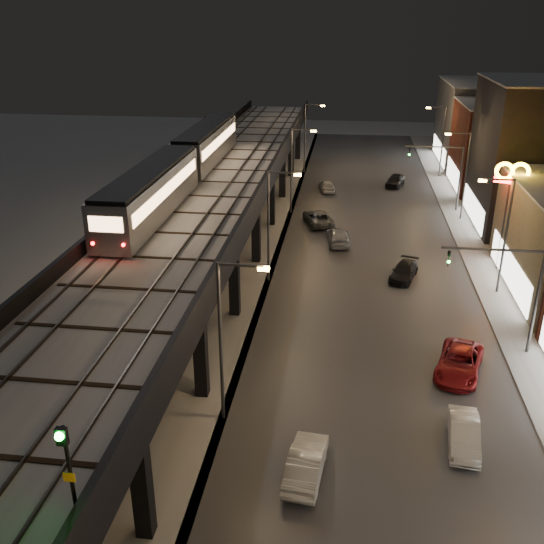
{
  "coord_description": "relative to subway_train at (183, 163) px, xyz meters",
  "views": [
    {
      "loc": [
        5.25,
        -12.95,
        19.9
      ],
      "look_at": [
        0.83,
        21.36,
        5.0
      ],
      "focal_mm": 40.0,
      "sensor_mm": 36.0,
      "label": 1
    }
  ],
  "objects": [
    {
      "name": "streetlight_left_1",
      "position": [
        8.07,
        -22.57,
        -3.03
      ],
      "size": [
        2.57,
        0.28,
        9.0
      ],
      "color": "#38383A",
      "rests_on": "ground"
    },
    {
      "name": "traffic_light_rig_b",
      "position": [
        24.34,
        16.43,
        -3.77
      ],
      "size": [
        6.1,
        0.34,
        7.0
      ],
      "color": "#38383A",
      "rests_on": "ground"
    },
    {
      "name": "rail_signal",
      "position": [
        6.4,
        -36.04,
        0.47
      ],
      "size": [
        0.34,
        0.43,
        2.98
      ],
      "color": "black",
      "rests_on": "viaduct_trackbed"
    },
    {
      "name": "streetlight_left_4",
      "position": [
        8.07,
        31.43,
        -3.03
      ],
      "size": [
        2.57,
        0.28,
        9.0
      ],
      "color": "#38383A",
      "rests_on": "ground"
    },
    {
      "name": "viaduct_parapet_far",
      "position": [
        -1.85,
        -3.57,
        -1.42
      ],
      "size": [
        0.3,
        100.0,
        1.1
      ],
      "primitive_type": "cube",
      "color": "black",
      "rests_on": "elevated_viaduct"
    },
    {
      "name": "building_f",
      "position": [
        32.49,
        40.43,
        -2.69
      ],
      "size": [
        12.2,
        16.2,
        11.16
      ],
      "color": "#48484A",
      "rests_on": "ground"
    },
    {
      "name": "car_mid_silver",
      "position": [
        10.93,
        9.9,
        -7.55
      ],
      "size": [
        3.81,
        5.62,
        1.43
      ],
      "primitive_type": "imported",
      "rotation": [
        0.0,
        0.0,
        3.45
      ],
      "color": "slate",
      "rests_on": "ground"
    },
    {
      "name": "streetlight_left_3",
      "position": [
        8.07,
        13.43,
        -3.03
      ],
      "size": [
        2.57,
        0.28,
        9.0
      ],
      "color": "#38383A",
      "rests_on": "ground"
    },
    {
      "name": "car_far_white",
      "position": [
        11.25,
        22.48,
        -7.57
      ],
      "size": [
        2.28,
        4.29,
        1.39
      ],
      "primitive_type": "imported",
      "rotation": [
        0.0,
        0.0,
        3.3
      ],
      "color": "silver",
      "rests_on": "ground"
    },
    {
      "name": "car_onc_white",
      "position": [
        18.57,
        -2.8,
        -7.66
      ],
      "size": [
        2.87,
        4.54,
        1.23
      ],
      "primitive_type": "imported",
      "rotation": [
        0.0,
        0.0,
        -0.29
      ],
      "color": "black",
      "rests_on": "ground"
    },
    {
      "name": "sidewalk_right",
      "position": [
        26.0,
        -0.57,
        -8.2
      ],
      "size": [
        4.0,
        120.0,
        0.14
      ],
      "primitive_type": "cube",
      "color": "#9FA1A8",
      "rests_on": "ground"
    },
    {
      "name": "traffic_light_rig_a",
      "position": [
        24.34,
        -13.57,
        -3.77
      ],
      "size": [
        6.1,
        0.34,
        7.0
      ],
      "color": "#38383A",
      "rests_on": "ground"
    },
    {
      "name": "under_viaduct_pavement",
      "position": [
        2.5,
        -0.57,
        -8.24
      ],
      "size": [
        11.0,
        120.0,
        0.06
      ],
      "primitive_type": "cube",
      "color": "#9FA1A8",
      "rests_on": "ground"
    },
    {
      "name": "car_onc_silver",
      "position": [
        20.05,
        -23.24,
        -7.6
      ],
      "size": [
        1.83,
        4.2,
        1.34
      ],
      "primitive_type": "imported",
      "rotation": [
        0.0,
        0.0,
        -0.1
      ],
      "color": "silver",
      "rests_on": "ground"
    },
    {
      "name": "car_mid_dark",
      "position": [
        13.07,
        4.67,
        -7.57
      ],
      "size": [
        2.46,
        4.99,
        1.4
      ],
      "primitive_type": "imported",
      "rotation": [
        0.0,
        0.0,
        3.25
      ],
      "color": "#999FA8",
      "rests_on": "ground"
    },
    {
      "name": "building_e",
      "position": [
        32.49,
        26.43,
        -3.19
      ],
      "size": [
        12.2,
        12.2,
        10.16
      ],
      "color": "maroon",
      "rests_on": "ground"
    },
    {
      "name": "streetlight_right_2",
      "position": [
        25.23,
        -4.57,
        -3.03
      ],
      "size": [
        2.56,
        0.28,
        9.0
      ],
      "color": "#38383A",
      "rests_on": "ground"
    },
    {
      "name": "streetlight_left_2",
      "position": [
        8.07,
        -4.57,
        -3.03
      ],
      "size": [
        2.57,
        0.28,
        9.0
      ],
      "color": "#38383A",
      "rests_on": "ground"
    },
    {
      "name": "streetlight_right_3",
      "position": [
        25.23,
        13.43,
        -3.03
      ],
      "size": [
        2.56,
        0.28,
        9.0
      ],
      "color": "#38383A",
      "rests_on": "ground"
    },
    {
      "name": "viaduct_parapet_streetside",
      "position": [
        6.85,
        -3.57,
        -1.42
      ],
      "size": [
        0.3,
        100.0,
        1.1
      ],
      "primitive_type": "cube",
      "color": "black",
      "rests_on": "elevated_viaduct"
    },
    {
      "name": "car_onc_dark",
      "position": [
        20.82,
        -16.56,
        -7.54
      ],
      "size": [
        3.77,
        5.7,
        1.45
      ],
      "primitive_type": "imported",
      "rotation": [
        0.0,
        0.0,
        -0.28
      ],
      "color": "maroon",
      "rests_on": "ground"
    },
    {
      "name": "streetlight_right_4",
      "position": [
        25.23,
        31.43,
        -3.03
      ],
      "size": [
        2.56,
        0.28,
        9.0
      ],
      "color": "#38383A",
      "rests_on": "ground"
    },
    {
      "name": "car_near_white",
      "position": [
        12.47,
        -26.34,
        -7.54
      ],
      "size": [
        1.95,
        4.55,
        1.46
      ],
      "primitive_type": "imported",
      "rotation": [
        0.0,
        0.0,
        3.05
      ],
      "color": "white",
      "rests_on": "ground"
    },
    {
      "name": "road_surface",
      "position": [
        16.0,
        -0.57,
        -8.24
      ],
      "size": [
        17.0,
        120.0,
        0.06
      ],
      "primitive_type": "cube",
      "color": "#46474D",
      "rests_on": "ground"
    },
    {
      "name": "elevated_viaduct",
      "position": [
        2.5,
        -3.73,
        -2.65
      ],
      "size": [
        9.0,
        100.0,
        6.3
      ],
      "color": "black",
      "rests_on": "ground"
    },
    {
      "name": "car_onc_red",
      "position": [
        19.49,
        25.73,
        -7.54
      ],
      "size": [
        2.9,
        4.59,
        1.46
      ],
      "primitive_type": "imported",
      "rotation": [
        0.0,
        0.0,
        -0.3
      ],
      "color": "black",
      "rests_on": "ground"
    },
    {
      "name": "sign_mcdonalds",
      "position": [
        26.5,
        0.22,
        -0.98
      ],
      "size": [
        2.71,
        0.73,
        9.12
      ],
      "color": "#38383A",
      "rests_on": "ground"
    },
    {
      "name": "subway_train",
      "position": [
        0.0,
        0.0,
        0.0
      ],
      "size": [
        2.78,
        33.95,
        3.32
      ],
      "color": "gray",
      "rests_on": "viaduct_trackbed"
    },
    {
      "name": "viaduct_trackbed",
      "position": [
        2.49,
        -3.6,
        -1.88
      ],
      "size": [
        8.4,
        100.0,
        0.32
      ],
      "color": "#B2B7C1",
      "rests_on": "elevated_viaduct"
    }
  ]
}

